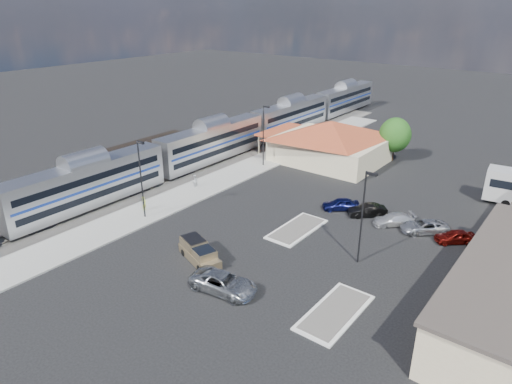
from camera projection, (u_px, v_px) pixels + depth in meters
The scene contains 22 objects.
ground at pixel (256, 226), 49.16m from camera, with size 280.00×280.00×0.00m, color black.
railbed at pixel (176, 166), 66.83m from camera, with size 16.00×100.00×0.12m, color #4C4944.
platform at pixel (212, 184), 60.28m from camera, with size 5.50×92.00×0.18m, color gray.
passenger_train at pixel (212, 144), 67.52m from camera, with size 3.00×104.00×5.55m.
freight_cars at pixel (146, 155), 65.67m from camera, with size 2.80×46.00×4.00m.
station_depot at pixel (330, 141), 68.03m from camera, with size 18.35×12.24×6.20m.
traffic_island_south at pixel (297, 229), 48.32m from camera, with size 3.30×7.50×0.21m.
traffic_island_north at pixel (335, 312), 35.39m from camera, with size 3.30×7.50×0.21m.
lamp_plat_s at pixel (141, 173), 48.88m from camera, with size 1.08×0.25×9.00m.
lamp_plat_n at pixel (264, 131), 64.92m from camera, with size 1.08×0.25×9.00m.
lamp_lot at pixel (364, 210), 40.27m from camera, with size 1.08×0.25×9.00m.
tree_depot at pixel (395, 135), 67.80m from camera, with size 4.71×4.71×6.63m.
pickup_truck at pixel (200, 253), 42.24m from camera, with size 5.54×3.49×1.80m.
suv at pixel (224, 283), 37.81m from camera, with size 2.70×5.86×1.63m, color #A2A6AA.
person_a at pixel (144, 203), 52.12m from camera, with size 0.63×0.41×1.72m, color #C4DD45.
person_b at pixel (195, 181), 58.87m from camera, with size 0.79×0.61×1.62m, color silver.
parked_car_a at pixel (341, 204), 52.75m from camera, with size 1.68×4.19×1.43m, color #0E1246.
parked_car_b at pixel (367, 210), 51.17m from camera, with size 1.49×4.28×1.41m, color black.
parked_car_c at pixel (394, 219), 49.16m from camera, with size 1.84×4.52×1.31m, color silver.
parked_car_d at pixel (424, 227), 47.56m from camera, with size 2.26×4.90×1.36m, color #9A9DA3.
parked_car_e at pixel (455, 237), 45.54m from camera, with size 1.59×3.96×1.35m, color maroon.
parked_car_f at pixel (490, 245), 43.95m from camera, with size 1.43×4.09×1.35m, color black.
Camera 1 is at (26.91, -34.71, 22.39)m, focal length 32.00 mm.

